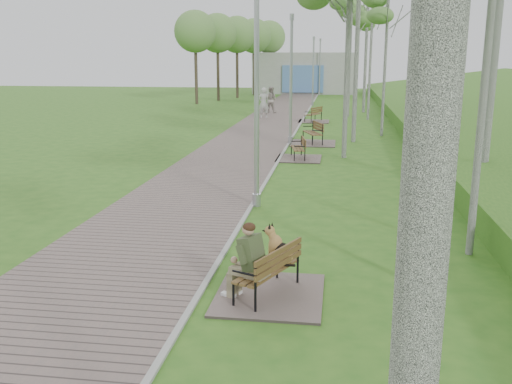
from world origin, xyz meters
TOP-DOWN VIEW (x-y plane):
  - ground at (0.00, 0.00)m, footprint 120.00×120.00m
  - walkway at (-1.75, 21.50)m, footprint 3.50×67.00m
  - kerb at (0.00, 21.50)m, footprint 0.10×67.00m
  - building_north at (-1.50, 50.97)m, footprint 10.00×5.20m
  - bench_main at (1.01, 0.21)m, footprint 1.66×1.85m
  - bench_second at (0.66, 12.51)m, footprint 1.60×1.78m
  - bench_third at (1.01, 16.36)m, footprint 1.87×2.08m
  - bench_far at (0.65, 24.78)m, footprint 1.72×1.91m
  - lamp_post_near at (0.12, 5.67)m, footprint 0.21×0.21m
  - lamp_post_second at (0.05, 16.20)m, footprint 0.21×0.21m
  - lamp_post_third at (0.07, 35.85)m, footprint 0.20×0.20m
  - lamp_post_far at (0.13, 48.15)m, footprint 0.20×0.20m
  - pedestrian_near at (-2.41, 26.14)m, footprint 0.76×0.58m
  - pedestrian_far at (-2.39, 29.53)m, footprint 0.94×0.79m
  - birch_distant_a at (2.54, 35.00)m, footprint 2.60×2.60m

SIDE VIEW (x-z plane):
  - ground at x=0.00m, z-range 0.00..0.00m
  - walkway at x=-1.75m, z-range 0.00..0.04m
  - kerb at x=0.00m, z-range 0.00..0.05m
  - bench_second at x=0.66m, z-range -0.31..0.67m
  - bench_far at x=0.65m, z-range -0.33..0.72m
  - bench_third at x=1.01m, z-range -0.36..0.79m
  - bench_main at x=1.01m, z-range -0.32..1.13m
  - pedestrian_far at x=-2.39m, z-range 0.00..1.72m
  - pedestrian_near at x=-2.41m, z-range 0.00..1.85m
  - building_north at x=-1.50m, z-range -0.01..3.99m
  - lamp_post_third at x=0.07m, z-range -0.17..4.91m
  - lamp_post_far at x=0.13m, z-range -0.17..5.11m
  - lamp_post_second at x=0.05m, z-range -0.18..5.18m
  - lamp_post_near at x=0.12m, z-range -0.18..5.25m
  - birch_distant_a at x=2.54m, z-range 2.63..11.84m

